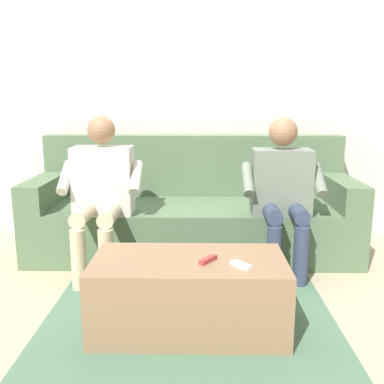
# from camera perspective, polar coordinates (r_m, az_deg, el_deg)

# --- Properties ---
(ground_plane) EXTENTS (8.00, 8.00, 0.00)m
(ground_plane) POSITION_cam_1_polar(r_m,az_deg,el_deg) (2.98, -0.14, -12.24)
(ground_plane) COLOR tan
(back_wall) EXTENTS (5.51, 0.06, 2.62)m
(back_wall) POSITION_cam_1_polar(r_m,az_deg,el_deg) (3.98, 0.23, 13.24)
(back_wall) COLOR beige
(back_wall) RESTS_ON ground
(couch) EXTENTS (2.52, 0.85, 0.92)m
(couch) POSITION_cam_1_polar(r_m,az_deg,el_deg) (3.58, 0.10, -2.85)
(couch) COLOR #516B4C
(couch) RESTS_ON ground
(coffee_table) EXTENTS (1.02, 0.52, 0.40)m
(coffee_table) POSITION_cam_1_polar(r_m,az_deg,el_deg) (2.41, -0.40, -13.10)
(coffee_table) COLOR #8C6B4C
(coffee_table) RESTS_ON ground
(person_left_seated) EXTENTS (0.57, 0.51, 1.10)m
(person_left_seated) POSITION_cam_1_polar(r_m,az_deg,el_deg) (3.16, 11.62, 0.65)
(person_left_seated) COLOR slate
(person_left_seated) RESTS_ON ground
(person_right_seated) EXTENTS (0.57, 0.59, 1.10)m
(person_right_seated) POSITION_cam_1_polar(r_m,az_deg,el_deg) (3.16, -11.65, 0.65)
(person_right_seated) COLOR beige
(person_right_seated) RESTS_ON ground
(remote_white) EXTENTS (0.11, 0.12, 0.02)m
(remote_white) POSITION_cam_1_polar(r_m,az_deg,el_deg) (2.24, 6.40, -9.40)
(remote_white) COLOR white
(remote_white) RESTS_ON coffee_table
(remote_red) EXTENTS (0.10, 0.12, 0.02)m
(remote_red) POSITION_cam_1_polar(r_m,az_deg,el_deg) (2.29, 2.10, -8.77)
(remote_red) COLOR #B73333
(remote_red) RESTS_ON coffee_table
(floor_rug) EXTENTS (1.64, 1.73, 0.01)m
(floor_rug) POSITION_cam_1_polar(r_m,az_deg,el_deg) (2.64, -0.30, -15.48)
(floor_rug) COLOR #4C7056
(floor_rug) RESTS_ON ground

